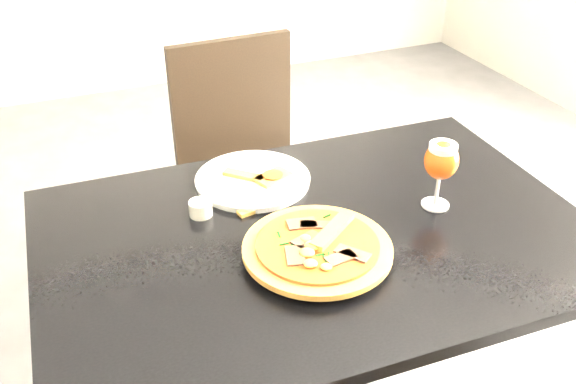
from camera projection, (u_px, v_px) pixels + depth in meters
name	position (u px, v px, depth m)	size (l,w,h in m)	color
dining_table	(317.00, 264.00, 1.45)	(1.22, 0.84, 0.75)	black
chair_far	(248.00, 173.00, 2.10)	(0.44, 0.44, 0.92)	black
plate_main	(318.00, 251.00, 1.33)	(0.28, 0.28, 0.02)	white
pizza	(318.00, 247.00, 1.31)	(0.31, 0.31, 0.03)	#996725
plate_second	(253.00, 180.00, 1.58)	(0.28, 0.28, 0.01)	white
crust_scraps	(263.00, 176.00, 1.57)	(0.16, 0.12, 0.01)	#996725
loose_crust	(260.00, 207.00, 1.48)	(0.11, 0.03, 0.01)	#996725
sauce_cup	(201.00, 208.00, 1.45)	(0.05, 0.05, 0.04)	beige
beer_glass	(441.00, 161.00, 1.43)	(0.08, 0.08, 0.16)	#B9BEC3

